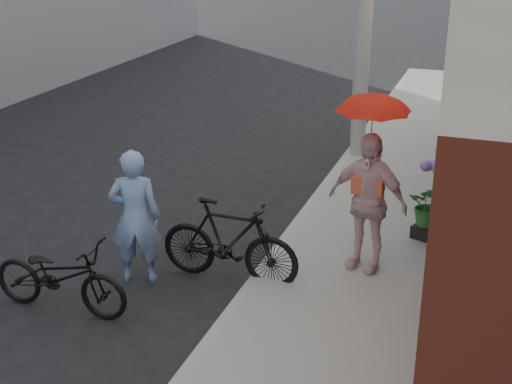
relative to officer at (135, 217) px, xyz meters
The scene contains 10 objects.
ground 1.11m from the officer, 46.66° to the right, with size 80.00×80.00×0.00m, color black.
sidewalk 3.08m from the officer, 30.05° to the left, with size 2.20×24.00×0.12m, color gray.
curb 2.21m from the officer, 46.43° to the left, with size 0.12×24.00×0.12m, color #9E9E99.
officer is the anchor object (origin of this frame).
bike_left 1.14m from the officer, 116.36° to the right, with size 0.59×1.70×0.89m, color black.
bike_right 1.18m from the officer, 18.69° to the left, with size 0.51×1.79×1.08m, color black.
kimono_woman 2.84m from the officer, 22.52° to the left, with size 1.03×0.43×1.77m, color beige.
parasol 3.16m from the officer, 22.52° to the left, with size 0.86×0.86×0.75m, color red.
planter 4.00m from the officer, 34.22° to the left, with size 0.34×0.34×0.18m, color black.
potted_plant 3.96m from the officer, 34.22° to the left, with size 0.54×0.47×0.60m, color #2C6D2B.
Camera 1 is at (3.58, -6.45, 4.33)m, focal length 50.00 mm.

